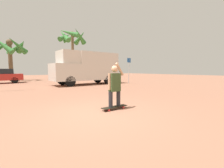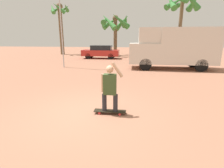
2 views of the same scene
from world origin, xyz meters
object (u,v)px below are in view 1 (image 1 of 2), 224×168
Objects in this scene: camper_van at (87,67)px; palm_tree_near_van at (72,38)px; street_sign at (129,67)px; person_skateboarder at (115,84)px; palm_tree_center_background at (10,47)px; skateboard at (115,107)px.

palm_tree_near_van reaches higher than camper_van.
camper_van reaches higher than street_sign.
palm_tree_center_background reaches higher than person_skateboarder.
camper_van reaches higher than skateboard.
palm_tree_center_background is (-1.86, 18.37, 4.03)m from skateboard.
camper_van is 0.83× the size of palm_tree_near_van.
street_sign is (9.09, -11.46, -2.50)m from palm_tree_center_background.
camper_van reaches higher than person_skateboarder.
palm_tree_center_background is at bearing 176.42° from palm_tree_near_van.
palm_tree_center_background reaches higher than skateboard.
person_skateboarder is 0.29× the size of palm_tree_center_background.
skateboard is 0.19× the size of palm_tree_center_background.
palm_tree_center_background is 2.10× the size of street_sign.
street_sign is at bearing -83.11° from palm_tree_near_van.
person_skateboarder is (-0.00, 0.00, 0.80)m from skateboard.
palm_tree_near_van reaches higher than palm_tree_center_background.
palm_tree_center_background is (-7.76, 0.49, -1.97)m from palm_tree_near_van.
person_skateboarder is 19.54m from palm_tree_near_van.
street_sign is (7.23, 6.91, 0.74)m from person_skateboarder.
palm_tree_near_van reaches higher than street_sign.
skateboard is 0.39× the size of street_sign.
camper_van is (3.53, 8.69, 0.76)m from person_skateboarder.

